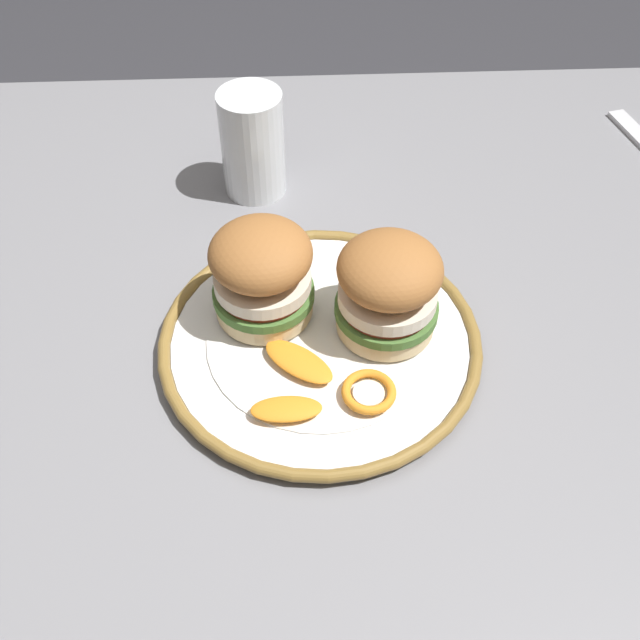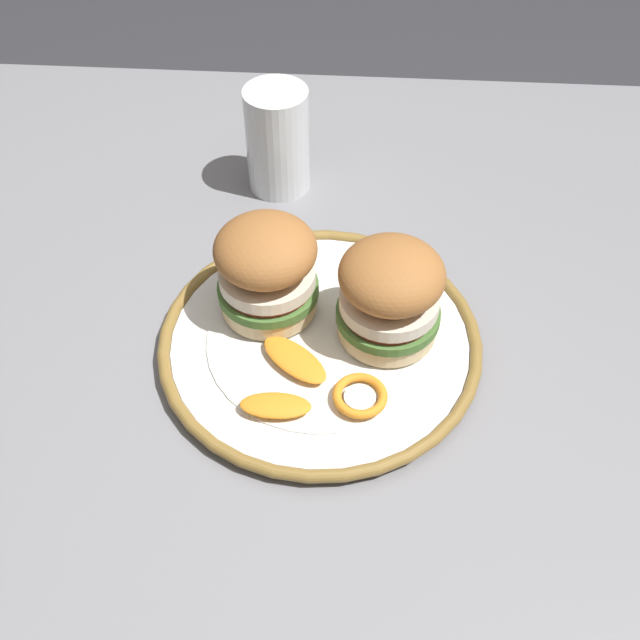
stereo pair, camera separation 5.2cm
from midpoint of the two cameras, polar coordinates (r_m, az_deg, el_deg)
name	(u,v)px [view 2 (the right image)]	position (r m, az deg, el deg)	size (l,w,h in m)	color
ground_plane	(346,633)	(1.42, 3.13, -22.56)	(8.00, 8.00, 0.00)	#333338
dining_table	(363,407)	(0.82, 5.08, -6.61)	(1.27, 0.99, 0.78)	gray
dinner_plate	(320,341)	(0.72, 2.06, -1.70)	(0.31, 0.31, 0.02)	white
sandwich_half_left	(267,268)	(0.71, -1.96, 3.87)	(0.11, 0.11, 0.10)	beige
sandwich_half_right	(390,293)	(0.69, 7.47, 1.95)	(0.11, 0.11, 0.10)	beige
orange_peel_curled	(360,396)	(0.67, 5.27, -5.82)	(0.06, 0.06, 0.01)	orange
orange_peel_strip_long	(276,405)	(0.66, -1.13, -6.57)	(0.06, 0.03, 0.01)	orange
orange_peel_strip_short	(295,359)	(0.69, 0.22, -3.09)	(0.08, 0.07, 0.01)	orange
drinking_glass	(278,145)	(0.88, -1.48, 13.02)	(0.07, 0.07, 0.12)	white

